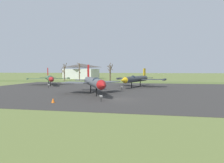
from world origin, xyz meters
TOP-DOWN VIEW (x-y plane):
  - ground_plane at (0.00, 0.00)m, footprint 600.00×600.00m
  - asphalt_apron at (0.00, 14.13)m, footprint 74.98×47.09m
  - grass_verge_strip at (0.00, 43.67)m, footprint 134.98×12.00m
  - jet_fighter_front_left at (-5.68, 5.18)m, footprint 10.66×16.18m
  - info_placard_front_left at (-2.33, -2.70)m, footprint 0.52×0.32m
  - jet_fighter_front_right at (-24.72, 23.50)m, footprint 12.37×14.40m
  - info_placard_front_right at (-20.61, 15.53)m, footprint 0.58×0.33m
  - jet_fighter_rear_center at (1.28, 21.73)m, footprint 14.12×15.92m
  - info_placard_rear_center at (-1.54, 13.94)m, footprint 0.65×0.42m
  - bare_tree_far_left at (-30.89, 47.31)m, footprint 2.73×2.63m
  - bare_tree_left_of_center at (-24.29, 48.09)m, footprint 2.01×1.40m
  - bare_tree_center at (-11.32, 50.77)m, footprint 2.71×2.78m
  - visitor_building at (-31.24, 70.37)m, footprint 18.57×14.77m
  - traffic_cone at (-8.69, -4.74)m, footprint 0.51×0.51m

SIDE VIEW (x-z plane):
  - ground_plane at x=0.00m, z-range 0.00..0.00m
  - asphalt_apron at x=0.00m, z-range 0.00..0.05m
  - grass_verge_strip at x=0.00m, z-range 0.00..0.06m
  - traffic_cone at x=-8.69m, z-range 0.00..0.73m
  - info_placard_front_left at x=-2.33m, z-range 0.11..1.12m
  - info_placard_rear_center at x=-1.54m, z-range 0.15..1.14m
  - info_placard_front_right at x=-20.61m, z-range 0.14..1.23m
  - jet_fighter_front_right at x=-24.72m, z-range -0.51..4.88m
  - jet_fighter_rear_center at x=1.28m, z-range -0.29..4.85m
  - jet_fighter_front_left at x=-5.68m, z-range -0.51..5.29m
  - bare_tree_far_left at x=-30.89m, z-range -0.23..7.59m
  - bare_tree_center at x=-11.32m, z-range -0.09..7.78m
  - visitor_building at x=-31.24m, z-range -0.13..8.10m
  - bare_tree_left_of_center at x=-24.29m, z-range 0.17..8.03m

